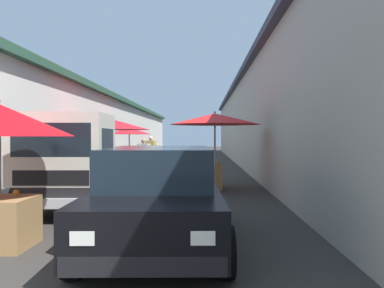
# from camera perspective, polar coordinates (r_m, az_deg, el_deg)

# --- Properties ---
(ground) EXTENTS (90.00, 90.00, 0.00)m
(ground) POSITION_cam_1_polar(r_m,az_deg,el_deg) (15.01, -3.48, -5.03)
(ground) COLOR #33302D
(building_left_whitewash) EXTENTS (49.80, 7.50, 3.80)m
(building_left_whitewash) POSITION_cam_1_polar(r_m,az_deg,el_deg) (18.97, -23.73, 1.94)
(building_left_whitewash) COLOR beige
(building_left_whitewash) RESTS_ON ground
(building_right_concrete) EXTENTS (49.80, 7.50, 4.77)m
(building_right_concrete) POSITION_cam_1_polar(r_m,az_deg,el_deg) (17.96, 19.42, 3.57)
(building_right_concrete) COLOR #A39E93
(building_right_concrete) RESTS_ON ground
(fruit_stall_mid_lane) EXTENTS (2.65, 2.65, 2.30)m
(fruit_stall_mid_lane) POSITION_cam_1_polar(r_m,az_deg,el_deg) (13.16, -12.21, 1.74)
(fruit_stall_mid_lane) COLOR #9E9EA3
(fruit_stall_mid_lane) RESTS_ON ground
(fruit_stall_far_right) EXTENTS (2.73, 2.73, 2.39)m
(fruit_stall_far_right) POSITION_cam_1_polar(r_m,az_deg,el_deg) (11.36, 3.45, 2.63)
(fruit_stall_far_right) COLOR #9E9EA3
(fruit_stall_far_right) RESTS_ON ground
(fruit_stall_near_left) EXTENTS (2.10, 2.10, 2.12)m
(fruit_stall_near_left) POSITION_cam_1_polar(r_m,az_deg,el_deg) (17.84, -9.60, 1.02)
(fruit_stall_near_left) COLOR #9E9EA3
(fruit_stall_near_left) RESTS_ON ground
(fruit_stall_near_right) EXTENTS (2.19, 2.19, 2.18)m
(fruit_stall_near_right) POSITION_cam_1_polar(r_m,az_deg,el_deg) (6.26, -27.28, 1.24)
(fruit_stall_near_right) COLOR #9E9EA3
(fruit_stall_near_right) RESTS_ON ground
(hatchback_car) EXTENTS (3.98, 2.06, 1.45)m
(hatchback_car) POSITION_cam_1_polar(r_m,az_deg,el_deg) (5.67, -5.08, -7.78)
(hatchback_car) COLOR black
(hatchback_car) RESTS_ON ground
(delivery_truck) EXTENTS (4.99, 2.14, 2.08)m
(delivery_truck) POSITION_cam_1_polar(r_m,az_deg,el_deg) (8.67, -17.48, -2.72)
(delivery_truck) COLOR black
(delivery_truck) RESTS_ON ground
(vendor_by_crates) EXTENTS (0.33, 0.60, 1.54)m
(vendor_by_crates) POSITION_cam_1_polar(r_m,az_deg,el_deg) (15.30, -7.38, -1.63)
(vendor_by_crates) COLOR navy
(vendor_by_crates) RESTS_ON ground
(vendor_in_shade) EXTENTS (0.37, 0.60, 1.63)m
(vendor_in_shade) POSITION_cam_1_polar(r_m,az_deg,el_deg) (19.26, -6.29, -0.85)
(vendor_in_shade) COLOR #665B4C
(vendor_in_shade) RESTS_ON ground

